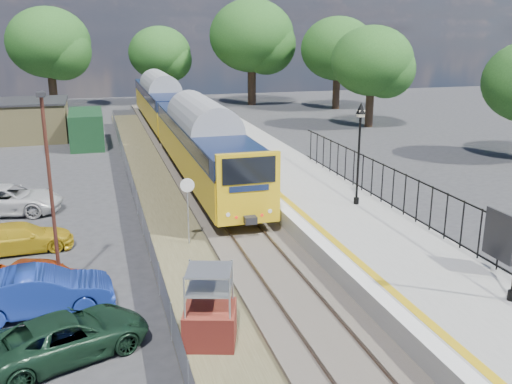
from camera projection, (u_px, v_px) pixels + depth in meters
name	position (u px, v px, depth m)	size (l,w,h in m)	color
ground	(289.00, 293.00, 19.21)	(120.00, 120.00, 0.00)	#2D2D30
track_bed	(215.00, 208.00, 28.00)	(5.90, 80.00, 0.29)	#473F38
platform	(317.00, 203.00, 27.58)	(5.00, 70.00, 0.90)	gray
platform_edge	(276.00, 197.00, 26.91)	(0.90, 70.00, 0.01)	silver
victorian_lamp_north	(360.00, 130.00, 24.96)	(0.44, 0.44, 4.60)	black
palisade_fence	(428.00, 206.00, 22.49)	(0.12, 26.00, 2.00)	black
wire_fence	(134.00, 191.00, 29.03)	(0.06, 52.00, 1.20)	#999EA3
outbuilding	(28.00, 122.00, 44.77)	(10.80, 10.10, 3.12)	#978A55
tree_line	(165.00, 49.00, 56.58)	(56.80, 43.80, 11.88)	#332319
train	(177.00, 116.00, 42.19)	(2.82, 40.83, 3.51)	gold
brick_plinth	(210.00, 308.00, 15.82)	(1.77, 1.77, 2.30)	maroon
speed_sign	(188.00, 200.00, 22.90)	(0.57, 0.13, 2.84)	#999EA3
carpark_lamp	(50.00, 182.00, 18.24)	(0.25, 0.50, 6.71)	#442016
car_green	(68.00, 336.00, 15.34)	(2.01, 4.35, 1.21)	black
car_red	(42.00, 278.00, 18.89)	(1.47, 3.65, 1.24)	#A3360F
car_blue	(41.00, 292.00, 17.65)	(1.52, 4.37, 1.44)	navy
car_yellow	(21.00, 237.00, 22.64)	(1.62, 3.97, 1.15)	gold
car_white	(8.00, 200.00, 27.27)	(2.29, 4.96, 1.38)	silver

